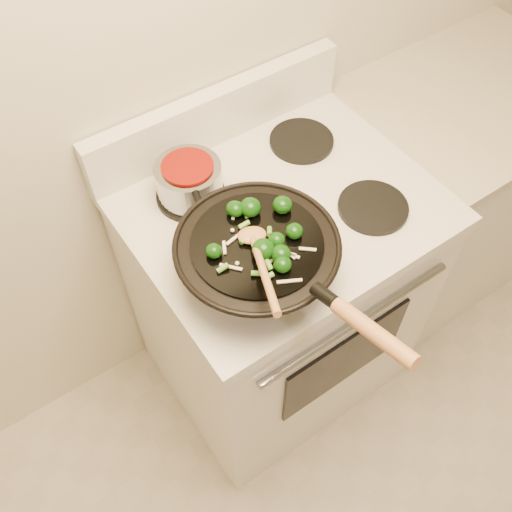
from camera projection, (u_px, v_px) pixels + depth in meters
stove at (276, 295)px, 1.83m from camera, size 0.78×0.67×1.08m
counter_unit at (437, 194)px, 2.11m from camera, size 0.87×0.62×0.91m
wok at (258, 257)px, 1.27m from camera, size 0.37×0.62×0.22m
stirfry at (262, 231)px, 1.23m from camera, size 0.23×0.25×0.04m
wooden_spoon at (258, 256)px, 1.17m from camera, size 0.15×0.27×0.11m
saucepan at (189, 180)px, 1.43m from camera, size 0.17×0.26×0.10m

